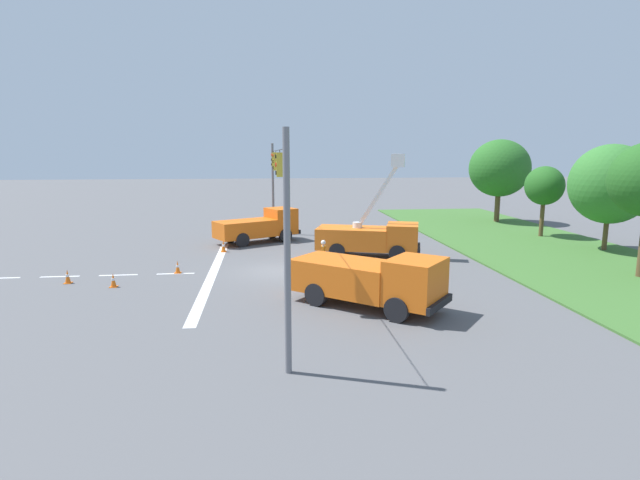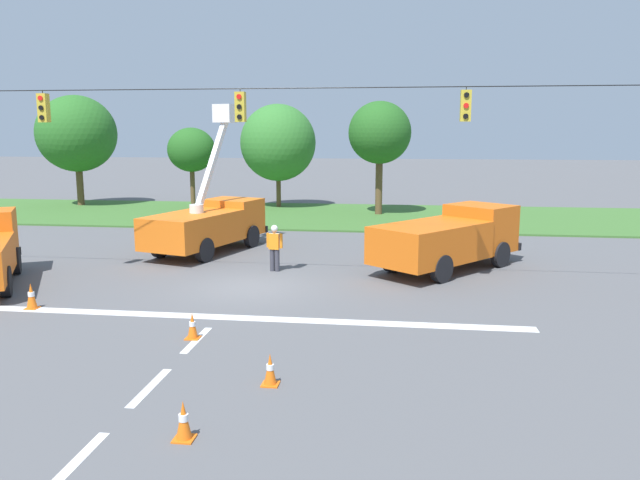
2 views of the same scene
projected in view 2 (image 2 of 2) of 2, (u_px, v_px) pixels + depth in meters
name	position (u px, v px, depth m)	size (l,w,h in m)	color
ground_plane	(249.00, 287.00, 21.28)	(200.00, 200.00, 0.00)	#565659
grass_verge	(319.00, 215.00, 38.84)	(56.00, 12.00, 0.10)	#3D6B2D
lane_markings	(203.00, 333.00, 16.37)	(17.60, 15.25, 0.01)	silver
signal_gantry	(246.00, 156.00, 20.51)	(26.20, 0.33, 7.20)	slate
tree_far_west	(77.00, 134.00, 43.12)	(5.38, 5.54, 7.68)	brown
tree_west	(191.00, 150.00, 41.86)	(3.25, 2.78, 5.47)	brown
tree_centre	(278.00, 143.00, 42.21)	(5.10, 5.11, 7.05)	brown
tree_east	(380.00, 133.00, 38.32)	(3.86, 4.13, 7.06)	brown
utility_truck_bucket_lift	(208.00, 222.00, 27.23)	(4.25, 6.86, 6.42)	orange
utility_truck_support_near	(450.00, 238.00, 23.80)	(6.14, 6.66, 2.33)	orange
road_worker	(275.00, 245.00, 23.50)	(0.64, 0.31, 1.77)	#383842
traffic_cone_foreground_left	(184.00, 420.00, 10.70)	(0.36, 0.36, 0.71)	orange
traffic_cone_foreground_right	(270.00, 370.00, 13.01)	(0.36, 0.36, 0.69)	orange
traffic_cone_mid_left	(31.00, 296.00, 18.61)	(0.36, 0.36, 0.79)	orange
traffic_cone_mid_right	(192.00, 326.00, 15.93)	(0.36, 0.36, 0.69)	orange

